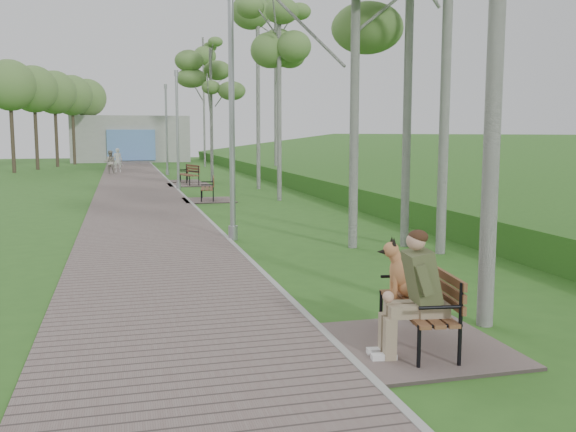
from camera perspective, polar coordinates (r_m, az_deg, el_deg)
name	(u,v)px	position (r m, az deg, el deg)	size (l,w,h in m)	color
ground	(313,324)	(8.68, 2.26, -9.56)	(120.00, 120.00, 0.00)	#306120
walkway	(137,189)	(29.56, -13.28, 2.33)	(3.50, 67.00, 0.04)	#75645F
kerb	(176,188)	(29.65, -9.89, 2.44)	(0.10, 67.00, 0.05)	#999993
embankment	(432,186)	(31.55, 12.65, 2.62)	(14.00, 70.00, 1.60)	#397225
building_north	(131,139)	(58.93, -13.82, 6.67)	(10.00, 5.20, 4.00)	#9E9E99
bench_main	(414,309)	(7.74, 11.17, -8.13)	(1.94, 2.16, 1.70)	#75645F
bench_second	(208,195)	(24.23, -7.16, 1.85)	(1.85, 2.06, 1.14)	#75645F
bench_third	(188,181)	(31.56, -8.87, 3.14)	(2.01, 2.23, 1.23)	#75645F
bench_far	(184,178)	(34.00, -9.23, 3.33)	(1.57, 1.74, 0.96)	#75645F
lamp_post_near	(232,125)	(15.14, -5.01, 8.09)	(0.22, 0.22, 5.82)	#9D9FA5
lamp_post_second	(178,134)	(29.15, -9.79, 7.15)	(0.20, 0.20, 5.26)	#9D9FA5
lamp_post_third	(167,133)	(39.46, -10.74, 7.27)	(0.21, 0.21, 5.41)	#9D9FA5
pedestrian_near	(118,160)	(42.72, -14.90, 4.81)	(0.57, 0.37, 1.57)	white
pedestrian_far	(110,162)	(41.05, -15.54, 4.62)	(0.71, 0.55, 1.46)	#9B9587
birch_mid_a	(279,24)	(24.39, -0.80, 16.72)	(2.52, 2.52, 8.25)	silver
birch_mid_c	(258,2)	(29.60, -2.72, 18.43)	(2.83, 2.83, 10.44)	silver
birch_far_a	(276,30)	(34.33, -1.10, 16.22)	(2.84, 2.84, 9.93)	silver
birch_far_b	(211,73)	(33.19, -6.89, 12.49)	(2.33, 2.33, 7.01)	silver
birch_distant_a	(203,61)	(48.84, -7.55, 13.46)	(2.58, 2.58, 9.86)	silver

